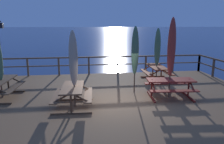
# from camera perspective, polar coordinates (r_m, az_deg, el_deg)

# --- Properties ---
(ground_plane) EXTENTS (600.00, 600.00, 0.00)m
(ground_plane) POSITION_cam_1_polar(r_m,az_deg,el_deg) (9.01, 0.62, -11.87)
(ground_plane) COLOR navy
(wooden_deck) EXTENTS (12.71, 9.81, 0.74)m
(wooden_deck) POSITION_cam_1_polar(r_m,az_deg,el_deg) (8.86, 0.63, -9.71)
(wooden_deck) COLOR brown
(wooden_deck) RESTS_ON ground
(railing_waterside_far) EXTENTS (12.51, 0.10, 1.09)m
(railing_waterside_far) POSITION_cam_1_polar(r_m,az_deg,el_deg) (13.12, -2.29, 2.68)
(railing_waterside_far) COLOR brown
(railing_waterside_far) RESTS_ON wooden_deck
(picnic_table_back_left) EXTENTS (1.52, 2.01, 0.78)m
(picnic_table_back_left) POSITION_cam_1_polar(r_m,az_deg,el_deg) (9.96, -27.48, -3.02)
(picnic_table_back_left) COLOR brown
(picnic_table_back_left) RESTS_ON wooden_deck
(picnic_table_front_left) EXTENTS (1.43, 1.79, 0.78)m
(picnic_table_front_left) POSITION_cam_1_polar(r_m,az_deg,el_deg) (11.92, 11.76, 0.49)
(picnic_table_front_left) COLOR #993819
(picnic_table_front_left) RESTS_ON wooden_deck
(picnic_table_mid_left) EXTENTS (1.48, 1.82, 0.78)m
(picnic_table_mid_left) POSITION_cam_1_polar(r_m,az_deg,el_deg) (8.04, -10.35, -5.28)
(picnic_table_mid_left) COLOR brown
(picnic_table_mid_left) RESTS_ON wooden_deck
(picnic_table_back_right) EXTENTS (2.04, 1.57, 0.78)m
(picnic_table_back_right) POSITION_cam_1_polar(r_m,az_deg,el_deg) (9.25, 15.17, -3.13)
(picnic_table_back_right) COLOR maroon
(picnic_table_back_right) RESTS_ON wooden_deck
(patio_umbrella_tall_back_left) EXTENTS (0.32, 0.32, 2.80)m
(patio_umbrella_tall_back_left) POSITION_cam_1_polar(r_m,az_deg,el_deg) (11.72, 11.93, 6.36)
(patio_umbrella_tall_back_left) COLOR #4C3828
(patio_umbrella_tall_back_left) RESTS_ON wooden_deck
(patio_umbrella_short_mid) EXTENTS (0.32, 0.32, 2.79)m
(patio_umbrella_short_mid) POSITION_cam_1_polar(r_m,az_deg,el_deg) (7.77, -10.18, 3.38)
(patio_umbrella_short_mid) COLOR #4C3828
(patio_umbrella_short_mid) RESTS_ON wooden_deck
(patio_umbrella_short_front) EXTENTS (0.32, 0.32, 3.26)m
(patio_umbrella_short_front) POSITION_cam_1_polar(r_m,az_deg,el_deg) (8.93, 15.46, 6.21)
(patio_umbrella_short_front) COLOR #4C3828
(patio_umbrella_short_front) RESTS_ON wooden_deck
(patio_umbrella_tall_back_right) EXTENTS (0.32, 0.32, 2.92)m
(patio_umbrella_tall_back_right) POSITION_cam_1_polar(r_m,az_deg,el_deg) (9.38, 6.12, 5.53)
(patio_umbrella_tall_back_right) COLOR #4C3828
(patio_umbrella_tall_back_right) RESTS_ON wooden_deck
(lamp_post_hooked) EXTENTS (0.48, 0.58, 3.20)m
(lamp_post_hooked) POSITION_cam_1_polar(r_m,az_deg,el_deg) (12.96, -27.42, 7.27)
(lamp_post_hooked) COLOR black
(lamp_post_hooked) RESTS_ON wooden_deck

